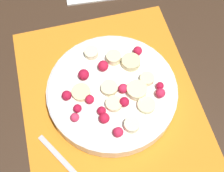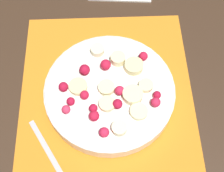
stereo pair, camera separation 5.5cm
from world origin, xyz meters
name	(u,v)px [view 2 (the right image)]	position (x,y,z in m)	size (l,w,h in m)	color
ground_plane	(110,110)	(0.00, 0.00, 0.00)	(3.00, 3.00, 0.00)	#382619
placemat	(110,110)	(0.00, 0.00, 0.00)	(0.44, 0.33, 0.01)	orange
fruit_bowl	(112,91)	(-0.03, 0.01, 0.03)	(0.24, 0.24, 0.05)	white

